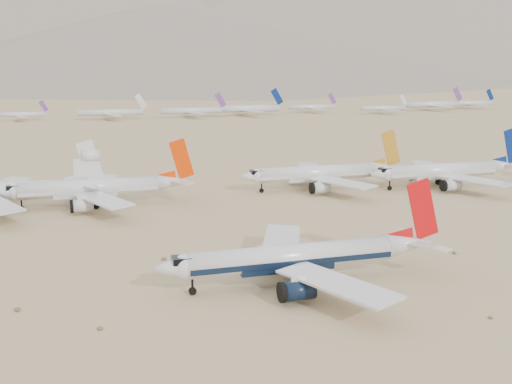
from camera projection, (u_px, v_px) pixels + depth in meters
ground at (343, 268)px, 116.44m from camera, size 7000.00×7000.00×0.00m
main_airliner at (303, 257)px, 107.66m from camera, size 48.00×46.88×16.94m
row2_navy_widebody at (447, 171)px, 190.86m from camera, size 48.08×47.01×17.10m
row2_gold_tail at (322, 173)px, 187.35m from camera, size 47.31×46.27×16.85m
row2_orange_tail at (97, 188)px, 165.14m from camera, size 47.36×46.33×16.89m
row2_white_trijet at (0, 191)px, 160.33m from camera, size 48.72×47.61×17.26m
distant_storage_row at (211, 110)px, 430.62m from camera, size 671.66×60.91×16.35m
mountain_range at (98, 0)px, 1640.80m from camera, size 7354.00×3024.00×470.00m
foothills at (353, 45)px, 1284.83m from camera, size 4637.50×1395.00×155.00m
desert_scrub at (423, 323)px, 91.34m from camera, size 261.14×121.67×0.63m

